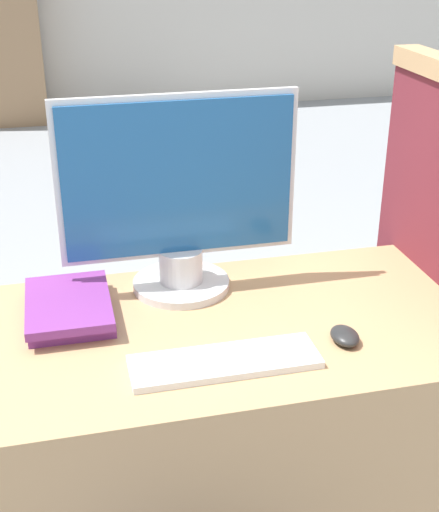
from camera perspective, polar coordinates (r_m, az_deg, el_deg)
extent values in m
cube|color=tan|center=(1.87, 1.11, -15.15)|extent=(1.11, 0.64, 0.74)
cylinder|color=silver|center=(1.81, -3.08, -2.22)|extent=(0.24, 0.24, 0.02)
cylinder|color=silver|center=(1.79, -3.12, -0.73)|extent=(0.11, 0.11, 0.09)
cube|color=silver|center=(1.70, -3.33, 6.29)|extent=(0.58, 0.01, 0.40)
cube|color=#1E5693|center=(1.70, -3.30, 6.24)|extent=(0.55, 0.02, 0.37)
cube|color=white|center=(1.51, 0.42, -8.46)|extent=(0.40, 0.12, 0.02)
ellipsoid|color=#262626|center=(1.60, 9.99, -6.31)|extent=(0.06, 0.08, 0.03)
cube|color=#7A3384|center=(1.72, -11.87, -4.18)|extent=(0.19, 0.26, 0.03)
cube|color=#7A3384|center=(1.69, -12.01, -3.73)|extent=(0.19, 0.27, 0.02)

